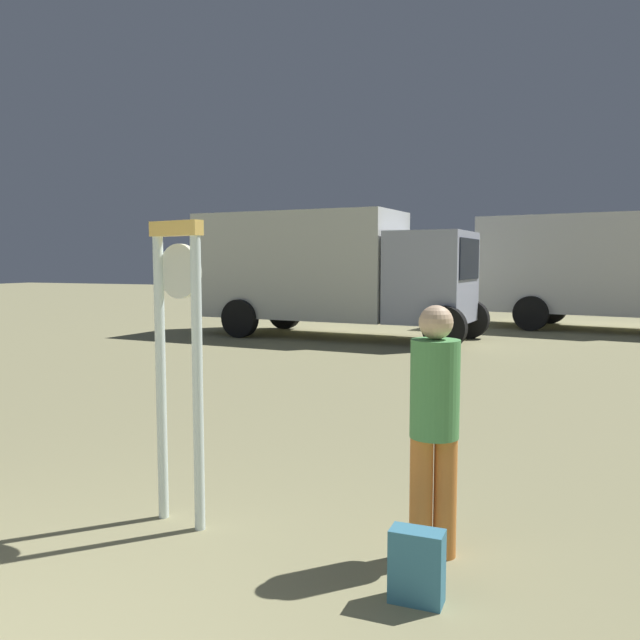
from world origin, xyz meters
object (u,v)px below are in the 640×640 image
Objects in this scene: person_near_clock at (434,418)px; backpack at (417,566)px; box_truck_far at (598,268)px; standing_clock at (179,342)px; box_truck_near at (325,269)px.

backpack is (0.03, -0.55, -0.67)m from person_near_clock.
backpack is 0.06× the size of box_truck_far.
standing_clock reaches higher than person_near_clock.
standing_clock is 11.17m from box_truck_near.
standing_clock is 0.30× the size of box_truck_near.
standing_clock reaches higher than backpack.
standing_clock is 1.34× the size of person_near_clock.
standing_clock is 15.06m from box_truck_far.
box_truck_near is at bearing 113.40° from backpack.
backpack is 0.06× the size of box_truck_near.
box_truck_far is (1.32, 14.61, 0.76)m from person_near_clock.
box_truck_near is 1.02× the size of box_truck_far.
person_near_clock is at bearing -95.17° from box_truck_far.
box_truck_far is (3.04, 14.74, 0.36)m from standing_clock.
standing_clock is 2.09m from backpack.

